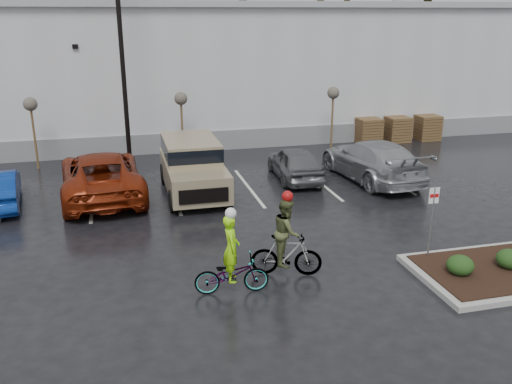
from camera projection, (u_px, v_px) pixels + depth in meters
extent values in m
plane|color=black|center=(301.00, 280.00, 14.19)|extent=(120.00, 120.00, 0.00)
cube|color=silver|center=(188.00, 67.00, 33.32)|extent=(60.00, 15.00, 7.00)
cube|color=slate|center=(209.00, 141.00, 27.32)|extent=(60.00, 0.12, 1.00)
cube|color=#999B9E|center=(185.00, 6.00, 32.20)|extent=(60.50, 15.50, 0.30)
cube|color=#1F3F1A|center=(158.00, 51.00, 54.64)|extent=(80.00, 25.00, 6.00)
cylinder|color=black|center=(123.00, 66.00, 22.87)|extent=(0.20, 0.20, 9.00)
cylinder|color=brown|center=(35.00, 138.00, 23.84)|extent=(0.10, 0.10, 2.80)
sphere|color=#453D37|center=(30.00, 104.00, 23.36)|extent=(0.60, 0.60, 0.60)
cylinder|color=brown|center=(182.00, 131.00, 25.35)|extent=(0.10, 0.10, 2.80)
sphere|color=#453D37|center=(181.00, 99.00, 24.88)|extent=(0.60, 0.60, 0.60)
cylinder|color=brown|center=(332.00, 123.00, 27.11)|extent=(0.10, 0.10, 2.80)
sphere|color=#453D37|center=(333.00, 93.00, 26.63)|extent=(0.60, 0.60, 0.60)
cube|color=brown|center=(368.00, 131.00, 28.84)|extent=(1.20, 1.20, 1.35)
cube|color=brown|center=(397.00, 129.00, 29.24)|extent=(1.20, 1.20, 1.35)
cube|color=brown|center=(427.00, 127.00, 29.66)|extent=(1.20, 1.20, 1.35)
ellipsoid|color=#153913|center=(460.00, 265.00, 14.07)|extent=(0.70, 0.70, 0.52)
ellipsoid|color=#153913|center=(510.00, 259.00, 14.42)|extent=(0.70, 0.70, 0.52)
cylinder|color=gray|center=(431.00, 225.00, 14.91)|extent=(0.05, 0.05, 2.20)
cube|color=white|center=(434.00, 196.00, 14.64)|extent=(0.30, 0.02, 0.45)
cube|color=red|center=(434.00, 196.00, 14.64)|extent=(0.26, 0.02, 0.10)
imported|color=maroon|center=(101.00, 175.00, 20.36)|extent=(3.28, 6.38, 1.72)
imported|color=#5D5F62|center=(295.00, 163.00, 22.58)|extent=(1.85, 4.17, 1.39)
imported|color=#A0A4A7|center=(372.00, 160.00, 22.49)|extent=(2.86, 5.94, 1.67)
imported|color=#3F3F44|center=(232.00, 275.00, 13.41)|extent=(1.91, 0.83, 0.97)
imported|color=#8DE90C|center=(231.00, 248.00, 13.18)|extent=(0.47, 0.66, 1.70)
sphere|color=silver|center=(231.00, 213.00, 12.90)|extent=(0.28, 0.28, 0.28)
imported|color=#3F3F44|center=(286.00, 255.00, 14.30)|extent=(1.89, 1.06, 1.13)
imported|color=#444C28|center=(287.00, 232.00, 14.08)|extent=(0.72, 0.97, 1.78)
sphere|color=#990C0C|center=(288.00, 196.00, 13.78)|extent=(0.29, 0.29, 0.29)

